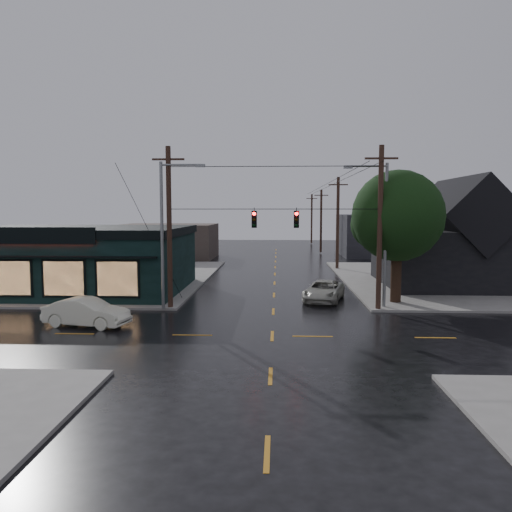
{
  "coord_description": "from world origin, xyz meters",
  "views": [
    {
      "loc": [
        0.25,
        -24.3,
        6.24
      ],
      "look_at": [
        -1.04,
        5.3,
        3.5
      ],
      "focal_mm": 35.0,
      "sensor_mm": 36.0,
      "label": 1
    }
  ],
  "objects_px": {
    "utility_pole_ne": "(378,311)",
    "suv_silver": "(324,291)",
    "sedan_cream": "(86,312)",
    "corner_tree": "(398,216)",
    "utility_pole_nw": "(171,309)"
  },
  "relations": [
    {
      "from": "utility_pole_nw",
      "to": "utility_pole_ne",
      "type": "distance_m",
      "value": 13.0
    },
    {
      "from": "corner_tree",
      "to": "utility_pole_ne",
      "type": "bearing_deg",
      "value": -124.21
    },
    {
      "from": "utility_pole_ne",
      "to": "suv_silver",
      "type": "distance_m",
      "value": 4.54
    },
    {
      "from": "corner_tree",
      "to": "sedan_cream",
      "type": "height_order",
      "value": "corner_tree"
    },
    {
      "from": "corner_tree",
      "to": "utility_pole_nw",
      "type": "relative_size",
      "value": 0.86
    },
    {
      "from": "utility_pole_ne",
      "to": "suv_silver",
      "type": "bearing_deg",
      "value": 133.05
    },
    {
      "from": "corner_tree",
      "to": "utility_pole_ne",
      "type": "xyz_separation_m",
      "value": [
        -1.61,
        -2.37,
        -5.83
      ]
    },
    {
      "from": "sedan_cream",
      "to": "suv_silver",
      "type": "xyz_separation_m",
      "value": [
        13.44,
        8.12,
        -0.07
      ]
    },
    {
      "from": "sedan_cream",
      "to": "suv_silver",
      "type": "bearing_deg",
      "value": -46.77
    },
    {
      "from": "sedan_cream",
      "to": "suv_silver",
      "type": "height_order",
      "value": "sedan_cream"
    },
    {
      "from": "utility_pole_nw",
      "to": "corner_tree",
      "type": "bearing_deg",
      "value": 9.23
    },
    {
      "from": "utility_pole_ne",
      "to": "utility_pole_nw",
      "type": "bearing_deg",
      "value": 180.0
    },
    {
      "from": "sedan_cream",
      "to": "suv_silver",
      "type": "distance_m",
      "value": 15.71
    },
    {
      "from": "corner_tree",
      "to": "utility_pole_ne",
      "type": "height_order",
      "value": "corner_tree"
    },
    {
      "from": "utility_pole_nw",
      "to": "suv_silver",
      "type": "xyz_separation_m",
      "value": [
        9.94,
        3.27,
        0.7
      ]
    }
  ]
}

